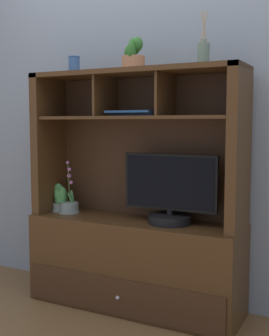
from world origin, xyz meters
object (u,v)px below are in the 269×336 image
(media_console, at_px, (135,236))
(tv_monitor, at_px, (170,195))
(potted_orchid, at_px, (69,206))
(ceramic_vase, at_px, (74,65))
(potted_succulent, at_px, (133,56))
(magazine_stack_left, at_px, (136,113))
(diffuser_bottle, at_px, (204,54))
(potted_fern, at_px, (61,198))

(media_console, height_order, tv_monitor, media_console)
(tv_monitor, bearing_deg, media_console, 178.15)
(potted_orchid, height_order, ceramic_vase, ceramic_vase)
(potted_orchid, xyz_separation_m, potted_succulent, (0.50, -0.01, 0.97))
(magazine_stack_left, bearing_deg, potted_orchid, -179.71)
(media_console, distance_m, diffuser_bottle, 1.19)
(potted_succulent, bearing_deg, diffuser_bottle, 0.06)
(media_console, relative_size, tv_monitor, 2.52)
(tv_monitor, relative_size, potted_succulent, 3.05)
(potted_orchid, bearing_deg, diffuser_bottle, -0.58)
(potted_orchid, distance_m, magazine_stack_left, 0.80)
(potted_succulent, relative_size, ceramic_vase, 1.71)
(magazine_stack_left, distance_m, diffuser_bottle, 0.54)
(tv_monitor, bearing_deg, potted_orchid, -179.39)
(potted_orchid, distance_m, potted_succulent, 1.09)
(tv_monitor, bearing_deg, magazine_stack_left, -178.71)
(potted_fern, distance_m, ceramic_vase, 0.91)
(magazine_stack_left, bearing_deg, diffuser_bottle, -1.59)
(tv_monitor, distance_m, potted_orchid, 0.75)
(tv_monitor, height_order, diffuser_bottle, diffuser_bottle)
(ceramic_vase, bearing_deg, diffuser_bottle, -1.14)
(media_console, height_order, diffuser_bottle, diffuser_bottle)
(magazine_stack_left, height_order, potted_succulent, potted_succulent)
(potted_orchid, xyz_separation_m, ceramic_vase, (0.05, 0.01, 0.94))
(potted_fern, distance_m, magazine_stack_left, 0.83)
(tv_monitor, height_order, potted_fern, tv_monitor)
(potted_fern, bearing_deg, diffuser_bottle, -1.67)
(diffuser_bottle, bearing_deg, ceramic_vase, 178.86)
(media_console, height_order, potted_succulent, potted_succulent)
(potted_fern, relative_size, potted_succulent, 0.98)
(magazine_stack_left, height_order, ceramic_vase, ceramic_vase)
(media_console, xyz_separation_m, potted_succulent, (0.00, -0.03, 1.12))
(diffuser_bottle, bearing_deg, potted_orchid, 179.42)
(tv_monitor, distance_m, potted_fern, 0.83)
(potted_fern, bearing_deg, media_console, -0.48)
(diffuser_bottle, xyz_separation_m, potted_succulent, (-0.44, -0.00, 0.02))
(tv_monitor, height_order, ceramic_vase, ceramic_vase)
(potted_succulent, distance_m, ceramic_vase, 0.45)
(potted_orchid, relative_size, ceramic_vase, 3.11)
(potted_succulent, bearing_deg, tv_monitor, 4.22)
(media_console, distance_m, ceramic_vase, 1.18)
(diffuser_bottle, distance_m, potted_succulent, 0.44)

